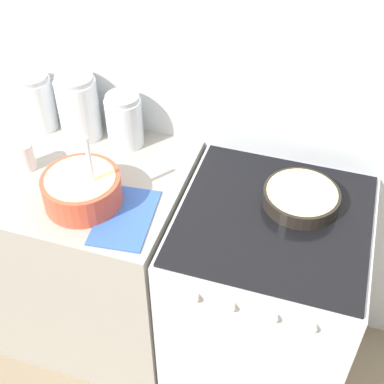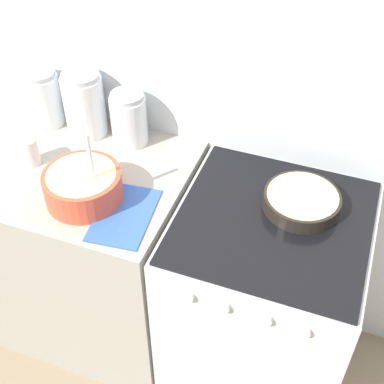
% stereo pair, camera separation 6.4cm
% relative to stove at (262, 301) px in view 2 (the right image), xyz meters
% --- Properties ---
extents(wall_back, '(4.58, 0.05, 2.40)m').
position_rel_stove_xyz_m(wall_back, '(-0.35, 0.36, 0.74)').
color(wall_back, silver).
rests_on(wall_back, ground_plane).
extents(countertop_cabinet, '(0.79, 0.67, 0.93)m').
position_rel_stove_xyz_m(countertop_cabinet, '(-0.75, 0.00, 0.00)').
color(countertop_cabinet, '#9E998E').
rests_on(countertop_cabinet, ground_plane).
extents(stove, '(0.68, 0.69, 0.93)m').
position_rel_stove_xyz_m(stove, '(0.00, 0.00, 0.00)').
color(stove, silver).
rests_on(stove, ground_plane).
extents(mixing_bowl, '(0.27, 0.27, 0.29)m').
position_rel_stove_xyz_m(mixing_bowl, '(-0.66, -0.13, 0.53)').
color(mixing_bowl, '#D84C33').
rests_on(mixing_bowl, countertop_cabinet).
extents(baking_pan, '(0.27, 0.27, 0.06)m').
position_rel_stove_xyz_m(baking_pan, '(0.07, 0.10, 0.49)').
color(baking_pan, black).
rests_on(baking_pan, stove).
extents(storage_jar_left, '(0.15, 0.15, 0.24)m').
position_rel_stove_xyz_m(storage_jar_left, '(-1.03, 0.23, 0.57)').
color(storage_jar_left, silver).
rests_on(storage_jar_left, countertop_cabinet).
extents(storage_jar_middle, '(0.16, 0.16, 0.27)m').
position_rel_stove_xyz_m(storage_jar_middle, '(-0.84, 0.23, 0.58)').
color(storage_jar_middle, silver).
rests_on(storage_jar_middle, countertop_cabinet).
extents(storage_jar_right, '(0.14, 0.14, 0.22)m').
position_rel_stove_xyz_m(storage_jar_right, '(-0.65, 0.23, 0.56)').
color(storage_jar_right, silver).
rests_on(storage_jar_right, countertop_cabinet).
extents(tin_can, '(0.07, 0.07, 0.11)m').
position_rel_stove_xyz_m(tin_can, '(-0.94, -0.02, 0.52)').
color(tin_can, silver).
rests_on(tin_can, countertop_cabinet).
extents(recipe_page, '(0.22, 0.32, 0.01)m').
position_rel_stove_xyz_m(recipe_page, '(-0.49, -0.16, 0.47)').
color(recipe_page, '#3359B2').
rests_on(recipe_page, countertop_cabinet).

